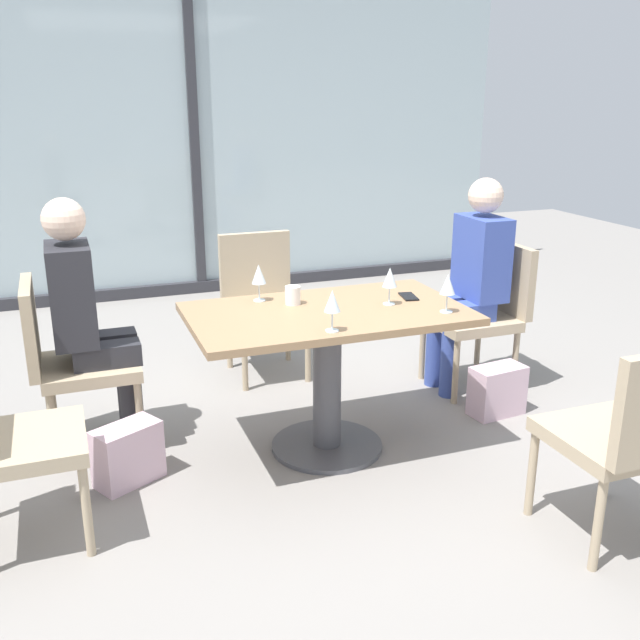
% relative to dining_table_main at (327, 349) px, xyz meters
% --- Properties ---
extents(ground_plane, '(12.00, 12.00, 0.00)m').
position_rel_dining_table_main_xyz_m(ground_plane, '(0.00, 0.00, -0.53)').
color(ground_plane, gray).
extents(window_wall_backdrop, '(5.69, 0.10, 2.70)m').
position_rel_dining_table_main_xyz_m(window_wall_backdrop, '(0.00, 3.20, 0.68)').
color(window_wall_backdrop, '#A4B7BC').
rests_on(window_wall_backdrop, ground_plane).
extents(dining_table_main, '(1.32, 0.77, 0.73)m').
position_rel_dining_table_main_xyz_m(dining_table_main, '(0.00, 0.00, 0.00)').
color(dining_table_main, '#997551').
rests_on(dining_table_main, ground_plane).
extents(chair_far_right, '(0.50, 0.46, 0.87)m').
position_rel_dining_table_main_xyz_m(chair_far_right, '(1.18, 0.45, -0.04)').
color(chair_far_right, tan).
rests_on(chair_far_right, ground_plane).
extents(chair_far_left, '(0.50, 0.46, 0.87)m').
position_rel_dining_table_main_xyz_m(chair_far_left, '(-1.18, 0.45, -0.04)').
color(chair_far_left, tan).
rests_on(chair_far_left, ground_plane).
extents(chair_near_window, '(0.46, 0.51, 0.87)m').
position_rel_dining_table_main_xyz_m(chair_near_window, '(0.00, 1.15, -0.04)').
color(chair_near_window, tan).
rests_on(chair_near_window, ground_plane).
extents(chair_front_right, '(0.46, 0.50, 0.87)m').
position_rel_dining_table_main_xyz_m(chair_front_right, '(0.80, -1.15, -0.04)').
color(chair_front_right, tan).
rests_on(chair_front_right, ground_plane).
extents(person_far_right, '(0.39, 0.34, 1.26)m').
position_rel_dining_table_main_xyz_m(person_far_right, '(1.07, 0.45, 0.17)').
color(person_far_right, '#384C9E').
rests_on(person_far_right, ground_plane).
extents(person_far_left, '(0.39, 0.34, 1.26)m').
position_rel_dining_table_main_xyz_m(person_far_left, '(-1.07, 0.45, 0.17)').
color(person_far_left, '#28282D').
rests_on(person_far_left, ground_plane).
extents(wine_glass_0, '(0.07, 0.07, 0.18)m').
position_rel_dining_table_main_xyz_m(wine_glass_0, '(-0.09, -0.30, 0.33)').
color(wine_glass_0, silver).
rests_on(wine_glass_0, dining_table_main).
extents(wine_glass_1, '(0.07, 0.07, 0.18)m').
position_rel_dining_table_main_xyz_m(wine_glass_1, '(0.32, -0.02, 0.33)').
color(wine_glass_1, silver).
rests_on(wine_glass_1, dining_table_main).
extents(wine_glass_2, '(0.07, 0.07, 0.18)m').
position_rel_dining_table_main_xyz_m(wine_glass_2, '(0.51, -0.23, 0.33)').
color(wine_glass_2, silver).
rests_on(wine_glass_2, dining_table_main).
extents(wine_glass_3, '(0.07, 0.07, 0.18)m').
position_rel_dining_table_main_xyz_m(wine_glass_3, '(-0.26, 0.26, 0.33)').
color(wine_glass_3, silver).
rests_on(wine_glass_3, dining_table_main).
extents(coffee_cup, '(0.08, 0.08, 0.09)m').
position_rel_dining_table_main_xyz_m(coffee_cup, '(-0.12, 0.15, 0.24)').
color(coffee_cup, white).
rests_on(coffee_cup, dining_table_main).
extents(cell_phone_on_table, '(0.10, 0.15, 0.01)m').
position_rel_dining_table_main_xyz_m(cell_phone_on_table, '(0.46, 0.06, 0.20)').
color(cell_phone_on_table, black).
rests_on(cell_phone_on_table, dining_table_main).
extents(handbag_0, '(0.32, 0.19, 0.28)m').
position_rel_dining_table_main_xyz_m(handbag_0, '(1.03, 0.05, -0.39)').
color(handbag_0, beige).
rests_on(handbag_0, ground_plane).
extents(handbag_1, '(0.34, 0.28, 0.28)m').
position_rel_dining_table_main_xyz_m(handbag_1, '(-0.97, 0.01, -0.39)').
color(handbag_1, beige).
rests_on(handbag_1, ground_plane).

